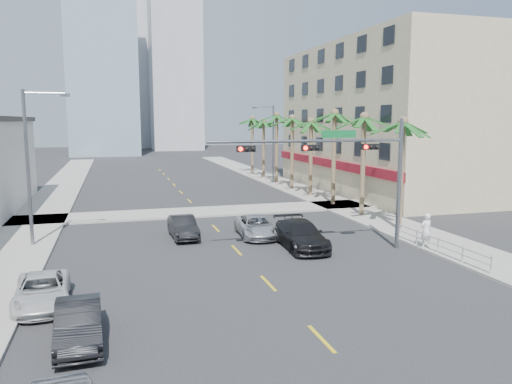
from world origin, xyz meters
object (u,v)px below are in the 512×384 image
Objects in this scene: traffic_signal_mast at (348,162)px; car_parked_far at (42,291)px; car_lane_right at (301,235)px; pedestrian at (426,230)px; car_lane_left at (183,227)px; car_lane_center at (256,226)px; car_parked_mid at (79,323)px.

traffic_signal_mast is 2.51× the size of car_parked_far.
pedestrian is (6.61, -2.40, 0.36)m from car_lane_right.
car_lane_left is (-8.27, 5.94, -4.38)m from traffic_signal_mast.
pedestrian is (8.30, -5.81, 0.48)m from car_lane_center.
pedestrian reaches higher than car_parked_far.
car_parked_far is (-1.60, 3.92, -0.07)m from car_parked_mid.
car_lane_left is at bearing 171.60° from car_lane_center.
car_lane_right is at bearing -60.07° from car_lane_center.
car_lane_left is at bearing -33.06° from pedestrian.
traffic_signal_mast reaches higher than car_lane_center.
car_lane_right is at bearing -37.29° from car_lane_left.
car_lane_left is 4.59m from car_lane_center.
car_parked_far is at bearing -154.04° from car_lane_right.
car_parked_mid is 0.94× the size of car_parked_far.
car_lane_center is (-3.78, 4.99, -4.41)m from traffic_signal_mast.
car_lane_right is 7.04m from pedestrian.
car_parked_far is 0.94× the size of car_lane_center.
car_parked_mid is 4.24m from car_parked_far.
car_parked_mid and car_lane_left have the same top height.
car_parked_mid reaches higher than car_parked_far.
car_lane_right is at bearing -25.08° from pedestrian.
traffic_signal_mast reaches higher than car_lane_right.
car_parked_mid is 14.98m from car_lane_right.
car_lane_center is (9.80, 13.03, -0.03)m from car_parked_mid.
car_lane_right is (13.09, 5.69, 0.16)m from car_parked_far.
car_lane_right reaches higher than car_lane_center.
car_lane_center is 2.39× the size of pedestrian.
car_lane_center is 10.14m from pedestrian.
pedestrian is (4.52, -0.82, -3.93)m from traffic_signal_mast.
traffic_signal_mast is at bearing 27.81° from car_parked_mid.
traffic_signal_mast is 5.03m from car_lane_right.
car_parked_far is at bearing 109.38° from car_parked_mid.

